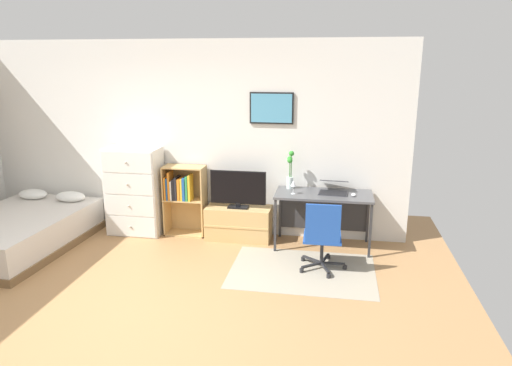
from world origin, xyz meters
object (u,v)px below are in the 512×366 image
(bed, at_px, (18,231))
(tv_stand, at_px, (239,223))
(wine_glass, at_px, (293,184))
(computer_mouse, at_px, (354,195))
(dresser, at_px, (135,191))
(bamboo_vase, at_px, (290,172))
(desk, at_px, (324,202))
(bookshelf, at_px, (183,194))
(television, at_px, (238,190))
(laptop, at_px, (334,187))
(office_chair, at_px, (322,235))

(bed, relative_size, tv_stand, 2.34)
(wine_glass, bearing_deg, computer_mouse, 3.07)
(bed, relative_size, dresser, 1.69)
(bamboo_vase, bearing_deg, desk, -11.30)
(tv_stand, xyz_separation_m, desk, (1.16, -0.02, 0.38))
(computer_mouse, bearing_deg, bamboo_vase, 165.27)
(bookshelf, bearing_deg, bamboo_vase, 1.08)
(dresser, bearing_deg, television, -0.27)
(television, height_order, laptop, television)
(office_chair, distance_m, laptop, 0.92)
(laptop, distance_m, bamboo_vase, 0.62)
(tv_stand, distance_m, bamboo_vase, 1.02)
(office_chair, height_order, computer_mouse, office_chair)
(bamboo_vase, distance_m, wine_glass, 0.29)
(bed, distance_m, office_chair, 3.99)
(computer_mouse, bearing_deg, desk, 161.22)
(bed, relative_size, computer_mouse, 20.15)
(bookshelf, bearing_deg, dresser, -174.80)
(television, distance_m, computer_mouse, 1.54)
(television, height_order, wine_glass, television)
(bed, bearing_deg, wine_glass, 12.30)
(bed, height_order, wine_glass, wine_glass)
(bed, relative_size, laptop, 4.90)
(dresser, bearing_deg, bed, -148.38)
(tv_stand, distance_m, laptop, 1.41)
(dresser, relative_size, television, 1.62)
(bamboo_vase, bearing_deg, television, -171.97)
(laptop, bearing_deg, television, -174.97)
(dresser, relative_size, office_chair, 1.45)
(bed, xyz_separation_m, bookshelf, (1.99, 0.87, 0.36))
(television, bearing_deg, laptop, 0.73)
(wine_glass, bearing_deg, laptop, 19.23)
(bamboo_vase, height_order, wine_glass, bamboo_vase)
(office_chair, bearing_deg, bed, 177.96)
(television, height_order, bamboo_vase, bamboo_vase)
(laptop, bearing_deg, bed, -164.44)
(television, distance_m, desk, 1.16)
(office_chair, distance_m, wine_glass, 0.89)
(office_chair, relative_size, laptop, 2.01)
(laptop, bearing_deg, dresser, -175.51)
(bookshelf, bearing_deg, television, -4.88)
(desk, bearing_deg, bamboo_vase, 168.70)
(desk, bearing_deg, computer_mouse, -18.78)
(desk, xyz_separation_m, laptop, (0.12, 0.01, 0.20))
(television, distance_m, bamboo_vase, 0.75)
(television, xyz_separation_m, desk, (1.16, 0.01, -0.11))
(television, relative_size, computer_mouse, 7.38)
(television, relative_size, office_chair, 0.89)
(bed, bearing_deg, bamboo_vase, 16.58)
(bed, distance_m, television, 2.96)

